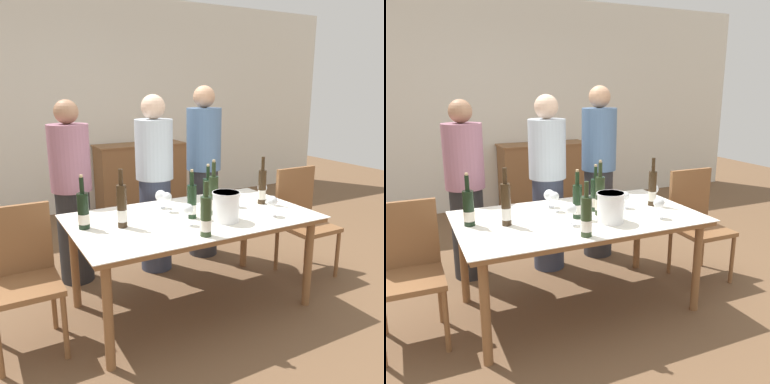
% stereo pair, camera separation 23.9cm
% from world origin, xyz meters
% --- Properties ---
extents(ground_plane, '(12.00, 12.00, 0.00)m').
position_xyz_m(ground_plane, '(0.00, 0.00, 0.00)').
color(ground_plane, brown).
extents(back_wall, '(8.00, 0.10, 2.80)m').
position_xyz_m(back_wall, '(0.00, 2.98, 1.40)').
color(back_wall, silver).
rests_on(back_wall, ground_plane).
extents(sideboard_cabinet, '(1.23, 0.46, 0.89)m').
position_xyz_m(sideboard_cabinet, '(0.67, 2.69, 0.45)').
color(sideboard_cabinet, brown).
rests_on(sideboard_cabinet, ground_plane).
extents(dining_table, '(1.74, 1.01, 0.72)m').
position_xyz_m(dining_table, '(0.00, 0.00, 0.66)').
color(dining_table, brown).
rests_on(dining_table, ground_plane).
extents(ice_bucket, '(0.20, 0.20, 0.21)m').
position_xyz_m(ice_bucket, '(0.15, -0.22, 0.83)').
color(ice_bucket, white).
rests_on(ice_bucket, dining_table).
extents(wine_bottle_0, '(0.08, 0.08, 0.36)m').
position_xyz_m(wine_bottle_0, '(-0.76, 0.11, 0.84)').
color(wine_bottle_0, black).
rests_on(wine_bottle_0, dining_table).
extents(wine_bottle_1, '(0.07, 0.07, 0.41)m').
position_xyz_m(wine_bottle_1, '(0.16, -0.04, 0.86)').
color(wine_bottle_1, '#28381E').
rests_on(wine_bottle_1, dining_table).
extents(wine_bottle_2, '(0.07, 0.07, 0.35)m').
position_xyz_m(wine_bottle_2, '(-0.02, -0.04, 0.84)').
color(wine_bottle_2, black).
rests_on(wine_bottle_2, dining_table).
extents(wine_bottle_3, '(0.07, 0.07, 0.40)m').
position_xyz_m(wine_bottle_3, '(-0.53, 0.01, 0.86)').
color(wine_bottle_3, '#332314').
rests_on(wine_bottle_3, dining_table).
extents(wine_bottle_4, '(0.08, 0.08, 0.36)m').
position_xyz_m(wine_bottle_4, '(0.18, 0.07, 0.84)').
color(wine_bottle_4, black).
rests_on(wine_bottle_4, dining_table).
extents(wine_bottle_5, '(0.07, 0.07, 0.35)m').
position_xyz_m(wine_bottle_5, '(-0.12, -0.40, 0.85)').
color(wine_bottle_5, '#28381E').
rests_on(wine_bottle_5, dining_table).
extents(wine_bottle_6, '(0.06, 0.06, 0.38)m').
position_xyz_m(wine_bottle_6, '(0.65, 0.02, 0.86)').
color(wine_bottle_6, '#332314').
rests_on(wine_bottle_6, dining_table).
extents(wine_glass_0, '(0.08, 0.08, 0.14)m').
position_xyz_m(wine_glass_0, '(0.73, 0.12, 0.82)').
color(wine_glass_0, white).
rests_on(wine_glass_0, dining_table).
extents(wine_glass_1, '(0.07, 0.07, 0.15)m').
position_xyz_m(wine_glass_1, '(-0.11, 0.18, 0.83)').
color(wine_glass_1, white).
rests_on(wine_glass_1, dining_table).
extents(wine_glass_2, '(0.08, 0.08, 0.15)m').
position_xyz_m(wine_glass_2, '(-0.12, -0.17, 0.83)').
color(wine_glass_2, white).
rests_on(wine_glass_2, dining_table).
extents(wine_glass_3, '(0.09, 0.09, 0.14)m').
position_xyz_m(wine_glass_3, '(-0.11, 0.30, 0.82)').
color(wine_glass_3, white).
rests_on(wine_glass_3, dining_table).
extents(wine_glass_4, '(0.08, 0.08, 0.15)m').
position_xyz_m(wine_glass_4, '(0.51, -0.28, 0.83)').
color(wine_glass_4, white).
rests_on(wine_glass_4, dining_table).
extents(wine_glass_5, '(0.07, 0.07, 0.13)m').
position_xyz_m(wine_glass_5, '(0.41, 0.04, 0.81)').
color(wine_glass_5, white).
rests_on(wine_glass_5, dining_table).
extents(chair_right_end, '(0.42, 0.42, 0.94)m').
position_xyz_m(chair_right_end, '(1.17, 0.09, 0.53)').
color(chair_right_end, brown).
rests_on(chair_right_end, ground_plane).
extents(chair_left_end, '(0.42, 0.42, 0.92)m').
position_xyz_m(chair_left_end, '(-1.17, 0.09, 0.53)').
color(chair_left_end, brown).
rests_on(chair_left_end, ground_plane).
extents(person_host, '(0.33, 0.33, 1.54)m').
position_xyz_m(person_host, '(-0.66, 0.87, 0.77)').
color(person_host, '#262628').
rests_on(person_host, ground_plane).
extents(person_guest_left, '(0.33, 0.33, 1.58)m').
position_xyz_m(person_guest_left, '(0.04, 0.76, 0.79)').
color(person_guest_left, '#383F56').
rests_on(person_guest_left, ground_plane).
extents(person_guest_right, '(0.33, 0.33, 1.65)m').
position_xyz_m(person_guest_right, '(0.60, 0.85, 0.83)').
color(person_guest_right, '#2D2D33').
rests_on(person_guest_right, ground_plane).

